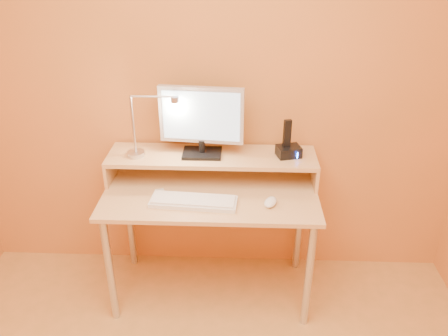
{
  "coord_description": "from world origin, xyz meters",
  "views": [
    {
      "loc": [
        0.17,
        -1.04,
        2.04
      ],
      "look_at": [
        0.08,
        1.13,
        0.9
      ],
      "focal_mm": 36.8,
      "sensor_mm": 36.0,
      "label": 1
    }
  ],
  "objects_px": {
    "lamp_base": "(136,154)",
    "mouse": "(271,202)",
    "remote_control": "(162,198)",
    "monitor_panel": "(201,115)",
    "keyboard": "(194,202)",
    "phone_dock": "(289,151)"
  },
  "relations": [
    {
      "from": "phone_dock",
      "to": "remote_control",
      "type": "bearing_deg",
      "value": -175.77
    },
    {
      "from": "lamp_base",
      "to": "phone_dock",
      "type": "xyz_separation_m",
      "value": [
        0.87,
        0.03,
        0.02
      ]
    },
    {
      "from": "lamp_base",
      "to": "phone_dock",
      "type": "distance_m",
      "value": 0.87
    },
    {
      "from": "monitor_panel",
      "to": "remote_control",
      "type": "distance_m",
      "value": 0.51
    },
    {
      "from": "lamp_base",
      "to": "keyboard",
      "type": "xyz_separation_m",
      "value": [
        0.35,
        -0.25,
        -0.16
      ]
    },
    {
      "from": "lamp_base",
      "to": "mouse",
      "type": "bearing_deg",
      "value": -17.72
    },
    {
      "from": "monitor_panel",
      "to": "phone_dock",
      "type": "bearing_deg",
      "value": 4.18
    },
    {
      "from": "lamp_base",
      "to": "remote_control",
      "type": "distance_m",
      "value": 0.32
    },
    {
      "from": "keyboard",
      "to": "remote_control",
      "type": "xyz_separation_m",
      "value": [
        -0.18,
        0.03,
        -0.0
      ]
    },
    {
      "from": "lamp_base",
      "to": "mouse",
      "type": "height_order",
      "value": "lamp_base"
    },
    {
      "from": "phone_dock",
      "to": "remote_control",
      "type": "distance_m",
      "value": 0.76
    },
    {
      "from": "remote_control",
      "to": "lamp_base",
      "type": "bearing_deg",
      "value": 109.6
    },
    {
      "from": "lamp_base",
      "to": "keyboard",
      "type": "distance_m",
      "value": 0.46
    },
    {
      "from": "lamp_base",
      "to": "phone_dock",
      "type": "bearing_deg",
      "value": 1.97
    },
    {
      "from": "lamp_base",
      "to": "remote_control",
      "type": "height_order",
      "value": "lamp_base"
    },
    {
      "from": "lamp_base",
      "to": "keyboard",
      "type": "bearing_deg",
      "value": -35.17
    },
    {
      "from": "phone_dock",
      "to": "remote_control",
      "type": "relative_size",
      "value": 0.73
    },
    {
      "from": "phone_dock",
      "to": "keyboard",
      "type": "relative_size",
      "value": 0.28
    },
    {
      "from": "monitor_panel",
      "to": "mouse",
      "type": "xyz_separation_m",
      "value": [
        0.39,
        -0.28,
        -0.38
      ]
    },
    {
      "from": "lamp_base",
      "to": "keyboard",
      "type": "height_order",
      "value": "lamp_base"
    },
    {
      "from": "mouse",
      "to": "keyboard",
      "type": "bearing_deg",
      "value": -159.48
    },
    {
      "from": "remote_control",
      "to": "monitor_panel",
      "type": "bearing_deg",
      "value": 31.55
    }
  ]
}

